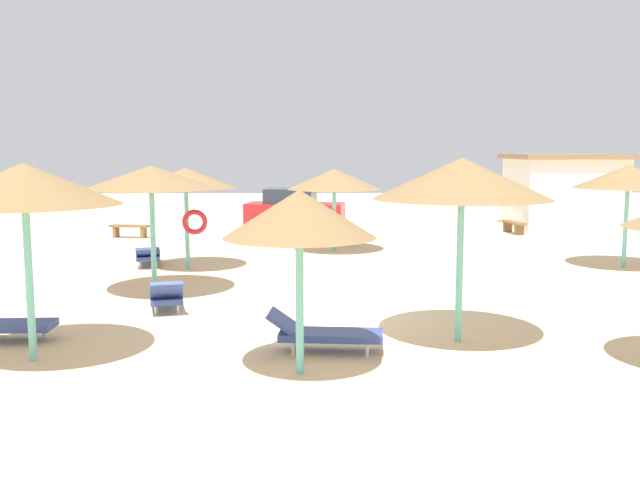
{
  "coord_description": "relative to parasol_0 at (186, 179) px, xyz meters",
  "views": [
    {
      "loc": [
        -0.44,
        -13.21,
        3.31
      ],
      "look_at": [
        0.0,
        3.0,
        1.2
      ],
      "focal_mm": 39.02,
      "sensor_mm": 36.0,
      "label": 1
    }
  ],
  "objects": [
    {
      "name": "lounger_0",
      "position": [
        -1.23,
        0.59,
        -2.2
      ],
      "size": [
        0.99,
        2.0,
        0.65
      ],
      "color": "#33478C",
      "rests_on": "ground"
    },
    {
      "name": "bench_2",
      "position": [
        11.6,
        7.9,
        -2.16
      ],
      "size": [
        0.57,
        1.54,
        0.49
      ],
      "color": "brown",
      "rests_on": "ground"
    },
    {
      "name": "parked_car",
      "position": [
        2.88,
        9.38,
        -1.69
      ],
      "size": [
        4.23,
        2.52,
        1.72
      ],
      "color": "#B21E23",
      "rests_on": "ground"
    },
    {
      "name": "parasol_3",
      "position": [
        12.29,
        -0.16,
        0.05
      ],
      "size": [
        2.97,
        2.97,
        2.89
      ],
      "color": "#6BC6BC",
      "rests_on": "ground"
    },
    {
      "name": "parasol_7",
      "position": [
        3.15,
        -9.27,
        -0.13
      ],
      "size": [
        2.24,
        2.24,
        2.74
      ],
      "color": "#6BC6BC",
      "rests_on": "ground"
    },
    {
      "name": "bench_0",
      "position": [
        4.36,
        5.72,
        -2.16
      ],
      "size": [
        1.54,
        0.59,
        0.49
      ],
      "color": "brown",
      "rests_on": "ground"
    },
    {
      "name": "parasol_0",
      "position": [
        0.0,
        0.0,
        0.0
      ],
      "size": [
        2.74,
        2.74,
        2.82
      ],
      "color": "#6BC6BC",
      "rests_on": "ground"
    },
    {
      "name": "beach_cabana",
      "position": [
        14.24,
        9.76,
        -0.93
      ],
      "size": [
        4.49,
        4.25,
        3.13
      ],
      "color": "white",
      "rests_on": "ground"
    },
    {
      "name": "parasol_5",
      "position": [
        4.25,
        3.27,
        -0.15
      ],
      "size": [
        3.06,
        3.06,
        2.7
      ],
      "color": "#6BC6BC",
      "rests_on": "ground"
    },
    {
      "name": "parasol_2",
      "position": [
        -1.06,
        -8.53,
        0.27
      ],
      "size": [
        2.92,
        2.92,
        3.12
      ],
      "color": "#6BC6BC",
      "rests_on": "ground"
    },
    {
      "name": "lounger_1",
      "position": [
        0.34,
        -5.0,
        -2.19
      ],
      "size": [
        1.05,
        1.97,
        0.74
      ],
      "color": "#33478C",
      "rests_on": "ground"
    },
    {
      "name": "parasol_4",
      "position": [
        5.89,
        -7.62,
        0.31
      ],
      "size": [
        3.03,
        3.03,
        3.18
      ],
      "color": "#6BC6BC",
      "rests_on": "ground"
    },
    {
      "name": "ground_plane",
      "position": [
        3.62,
        -6.09,
        -2.51
      ],
      "size": [
        80.0,
        80.0,
        0.0
      ],
      "primitive_type": "plane",
      "color": "beige"
    },
    {
      "name": "lounger_4",
      "position": [
        3.52,
        -8.15,
        -2.2
      ],
      "size": [
        1.95,
        0.83,
        0.69
      ],
      "color": "#33478C",
      "rests_on": "ground"
    },
    {
      "name": "bench_1",
      "position": [
        -3.32,
        6.98,
        -2.16
      ],
      "size": [
        1.55,
        0.66,
        0.49
      ],
      "color": "brown",
      "rests_on": "ground"
    },
    {
      "name": "parasol_1",
      "position": [
        -0.23,
        -3.39,
        0.17
      ],
      "size": [
        3.08,
        3.08,
        2.95
      ],
      "color": "#6BC6BC",
      "rests_on": "ground"
    },
    {
      "name": "lounger_5",
      "position": [
        4.53,
        5.45,
        -2.19
      ],
      "size": [
        0.9,
        1.95,
        0.74
      ],
      "color": "#33478C",
      "rests_on": "ground"
    }
  ]
}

